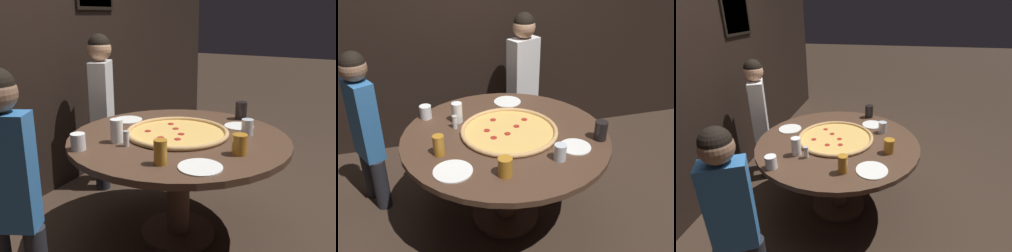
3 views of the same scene
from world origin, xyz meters
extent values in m
plane|color=#38281E|center=(0.00, 0.00, 0.00)|extent=(24.00, 24.00, 0.00)
cube|color=black|center=(0.00, 1.33, 1.30)|extent=(6.40, 0.06, 2.60)
cylinder|color=#4C3323|center=(0.00, 0.00, 0.72)|extent=(1.45, 1.45, 0.04)
cylinder|color=#4C3323|center=(0.00, 0.00, 0.35)|extent=(0.16, 0.16, 0.70)
cylinder|color=#4C3323|center=(0.00, 0.00, 0.02)|extent=(0.52, 0.52, 0.04)
cylinder|color=#EAB75B|center=(0.04, 0.03, 0.75)|extent=(0.65, 0.65, 0.01)
torus|color=tan|center=(0.04, 0.03, 0.76)|extent=(0.69, 0.69, 0.03)
cylinder|color=#A8281E|center=(0.01, -0.01, 0.75)|extent=(0.04, 0.04, 0.00)
cylinder|color=#A8281E|center=(-0.12, 0.07, 0.75)|extent=(0.04, 0.04, 0.00)
cylinder|color=#A8281E|center=(-0.09, -0.04, 0.75)|extent=(0.04, 0.04, 0.00)
cylinder|color=#A8281E|center=(-0.04, 0.21, 0.75)|extent=(0.04, 0.04, 0.00)
cylinder|color=#A8281E|center=(0.19, 0.16, 0.75)|extent=(0.04, 0.04, 0.00)
cylinder|color=#A8281E|center=(0.10, 0.07, 0.75)|extent=(0.04, 0.04, 0.00)
cylinder|color=silver|center=(0.25, -0.39, 0.79)|extent=(0.08, 0.08, 0.11)
cylinder|color=black|center=(0.61, -0.23, 0.81)|extent=(0.09, 0.09, 0.13)
cylinder|color=white|center=(-0.29, 0.29, 0.81)|extent=(0.08, 0.08, 0.15)
cylinder|color=#BC7A23|center=(-0.13, -0.46, 0.80)|extent=(0.09, 0.09, 0.12)
cylinder|color=white|center=(-0.51, 0.41, 0.79)|extent=(0.09, 0.09, 0.10)
cylinder|color=#BC7A23|center=(-0.47, -0.13, 0.81)|extent=(0.07, 0.07, 0.14)
cylinder|color=white|center=(-0.42, -0.34, 0.74)|extent=(0.24, 0.24, 0.01)
cylinder|color=white|center=(0.40, -0.28, 0.74)|extent=(0.21, 0.21, 0.01)
cylinder|color=white|center=(0.16, 0.51, 0.74)|extent=(0.22, 0.22, 0.01)
cylinder|color=silver|center=(-0.32, 0.19, 0.78)|extent=(0.04, 0.04, 0.08)
cylinder|color=#B7B7BC|center=(-0.32, 0.19, 0.83)|extent=(0.04, 0.04, 0.01)
cube|color=#3370B2|center=(-0.96, 0.47, 0.75)|extent=(0.24, 0.30, 0.62)
cylinder|color=#232328|center=(0.54, 1.02, 0.24)|extent=(0.17, 0.17, 0.47)
cylinder|color=#232328|center=(0.34, 0.93, 0.24)|extent=(0.17, 0.17, 0.47)
cube|color=white|center=(0.44, 0.98, 0.80)|extent=(0.32, 0.25, 0.66)
sphere|color=tan|center=(0.44, 0.98, 1.23)|extent=(0.20, 0.20, 0.20)
sphere|color=black|center=(0.44, 0.98, 1.27)|extent=(0.19, 0.19, 0.19)
camera|label=1|loc=(-2.09, -1.06, 1.51)|focal=40.00mm
camera|label=2|loc=(-0.60, -2.18, 2.05)|focal=40.00mm
camera|label=3|loc=(-2.05, -0.42, 1.85)|focal=28.00mm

